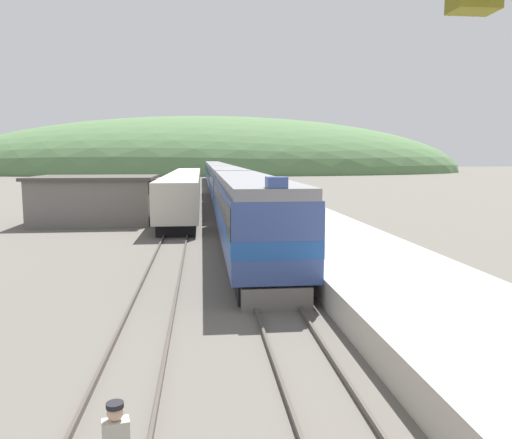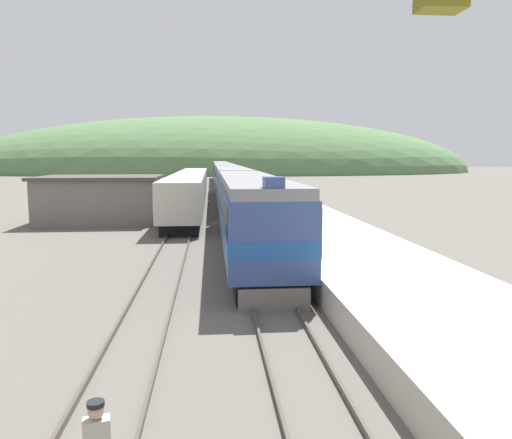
# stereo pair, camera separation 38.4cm
# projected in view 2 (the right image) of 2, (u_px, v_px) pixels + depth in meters

# --- Properties ---
(track_main) EXTENTS (1.52, 180.00, 0.16)m
(track_main) POSITION_uv_depth(u_px,v_px,m) (225.00, 192.00, 70.36)
(track_main) COLOR #4C443D
(track_main) RESTS_ON ground
(track_siding) EXTENTS (1.52, 180.00, 0.16)m
(track_siding) POSITION_uv_depth(u_px,v_px,m) (197.00, 192.00, 69.99)
(track_siding) COLOR #4C443D
(track_siding) RESTS_ON ground
(platform) EXTENTS (5.80, 140.00, 0.98)m
(platform) POSITION_uv_depth(u_px,v_px,m) (275.00, 201.00, 50.94)
(platform) COLOR #BCB5A5
(platform) RESTS_ON ground
(distant_hills) EXTENTS (167.26, 75.27, 35.76)m
(distant_hills) POSITION_uv_depth(u_px,v_px,m) (217.00, 172.00, 162.74)
(distant_hills) COLOR #517547
(distant_hills) RESTS_ON ground
(station_shed) EXTENTS (8.99, 6.84, 3.53)m
(station_shed) POSITION_uv_depth(u_px,v_px,m) (101.00, 199.00, 38.02)
(station_shed) COLOR slate
(station_shed) RESTS_ON ground
(express_train_lead_car) EXTENTS (3.03, 21.30, 4.33)m
(express_train_lead_car) POSITION_uv_depth(u_px,v_px,m) (250.00, 211.00, 26.03)
(express_train_lead_car) COLOR black
(express_train_lead_car) RESTS_ON ground
(carriage_second) EXTENTS (3.02, 19.76, 3.97)m
(carriage_second) POSITION_uv_depth(u_px,v_px,m) (232.00, 187.00, 47.42)
(carriage_second) COLOR black
(carriage_second) RESTS_ON ground
(carriage_third) EXTENTS (3.02, 19.76, 3.97)m
(carriage_third) POSITION_uv_depth(u_px,v_px,m) (226.00, 178.00, 67.82)
(carriage_third) COLOR black
(carriage_third) RESTS_ON ground
(carriage_fourth) EXTENTS (3.02, 19.76, 3.97)m
(carriage_fourth) POSITION_uv_depth(u_px,v_px,m) (222.00, 173.00, 88.21)
(carriage_fourth) COLOR black
(carriage_fourth) RESTS_ON ground
(carriage_fifth) EXTENTS (3.02, 19.76, 3.97)m
(carriage_fifth) POSITION_uv_depth(u_px,v_px,m) (220.00, 170.00, 108.61)
(carriage_fifth) COLOR black
(carriage_fifth) RESTS_ON ground
(siding_train) EXTENTS (2.90, 39.46, 3.42)m
(siding_train) POSITION_uv_depth(u_px,v_px,m) (190.00, 189.00, 49.55)
(siding_train) COLOR black
(siding_train) RESTS_ON ground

